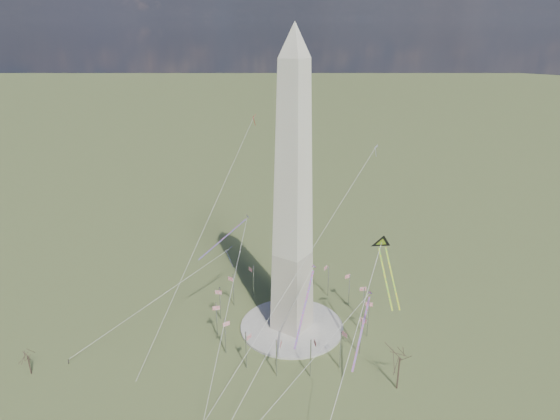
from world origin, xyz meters
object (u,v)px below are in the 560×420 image
Objects in this scene: kite_delta_black at (383,247)px; person_west at (69,361)px; tree_near at (400,356)px; washington_monument at (293,199)px.

person_west is at bearing -2.57° from kite_delta_black.
person_west is (-89.63, -47.03, -10.60)m from tree_near.
washington_monument is 6.26× the size of tree_near.
kite_delta_black reaches higher than tree_near.
washington_monument is at bearing 168.41° from tree_near.
washington_monument is 63.24× the size of person_west.
tree_near is 101.78m from person_west.
person_west is 0.09× the size of kite_delta_black.
kite_delta_black reaches higher than person_west.
tree_near is at bearing 98.47° from kite_delta_black.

